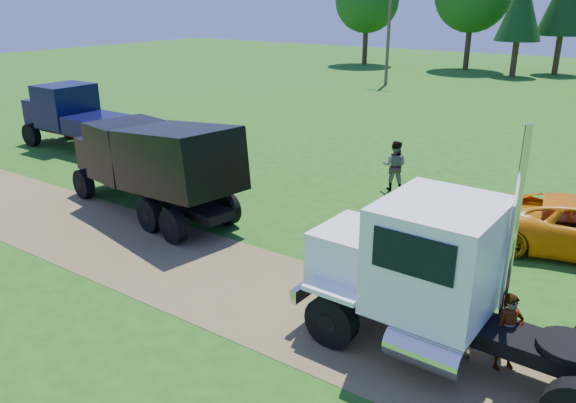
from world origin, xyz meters
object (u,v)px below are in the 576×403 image
Objects in this scene: black_dump_truck at (154,161)px; spectator_a at (508,332)px; white_semi_tractor at (440,280)px; navy_truck at (75,117)px.

black_dump_truck is 12.52m from spectator_a.
white_semi_tractor is 4.94× the size of spectator_a.
white_semi_tractor is 11.14m from black_dump_truck.
spectator_a is (22.36, -6.02, -0.76)m from navy_truck.
navy_truck is 4.36× the size of spectator_a.
navy_truck is at bearing 164.77° from white_semi_tractor.
spectator_a is at bearing -15.45° from navy_truck.
white_semi_tractor is 21.86m from navy_truck.
white_semi_tractor is at bearing -17.02° from navy_truck.
white_semi_tractor is at bearing 140.55° from spectator_a.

